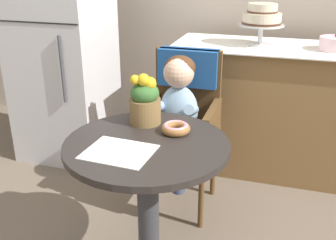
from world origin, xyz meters
TOP-DOWN VIEW (x-y plane):
  - cafe_table at (0.00, 0.00)m, footprint 0.72×0.72m
  - wicker_chair at (-0.02, 0.71)m, footprint 0.42×0.45m
  - seated_child at (-0.02, 0.55)m, footprint 0.27×0.32m
  - paper_napkin at (-0.08, -0.12)m, footprint 0.29×0.24m
  - donut_front at (0.09, 0.13)m, footprint 0.13×0.13m
  - flower_vase at (-0.08, 0.20)m, footprint 0.15×0.15m
  - display_counter at (0.55, 1.30)m, footprint 1.56×0.62m
  - tiered_cake_stand at (0.35, 1.30)m, footprint 0.30×0.30m
  - round_layer_cake at (0.82, 1.28)m, footprint 0.20×0.20m
  - refrigerator at (-1.05, 1.10)m, footprint 0.64×0.63m

SIDE VIEW (x-z plane):
  - display_counter at x=0.55m, z-range 0.00..0.90m
  - cafe_table at x=0.00m, z-range 0.15..0.87m
  - wicker_chair at x=-0.02m, z-range 0.16..1.12m
  - seated_child at x=-0.02m, z-range 0.31..1.04m
  - paper_napkin at x=-0.08m, z-range 0.72..0.72m
  - donut_front at x=0.09m, z-range 0.72..0.76m
  - flower_vase at x=-0.08m, z-range 0.71..0.96m
  - refrigerator at x=-1.05m, z-range 0.00..1.70m
  - round_layer_cake at x=0.82m, z-range 0.89..1.00m
  - tiered_cake_stand at x=0.35m, z-range 0.95..1.22m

